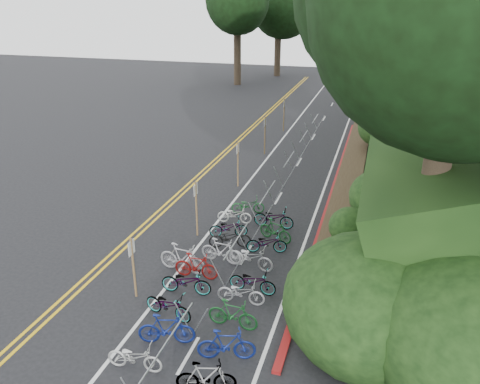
# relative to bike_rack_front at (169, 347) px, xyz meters

# --- Properties ---
(ground) EXTENTS (120.00, 120.00, 0.00)m
(ground) POSITION_rel_bike_rack_front_xyz_m (-2.86, 2.69, -0.82)
(ground) COLOR black
(ground) RESTS_ON ground
(road_markings) EXTENTS (7.47, 80.00, 0.01)m
(road_markings) POSITION_rel_bike_rack_front_xyz_m (-2.23, 12.78, -0.82)
(road_markings) COLOR gold
(road_markings) RESTS_ON ground
(red_curb) EXTENTS (0.25, 28.00, 0.10)m
(red_curb) POSITION_rel_bike_rack_front_xyz_m (2.84, 14.69, -0.77)
(red_curb) COLOR maroon
(red_curb) RESTS_ON ground
(embankment) EXTENTS (14.30, 48.14, 9.11)m
(embankment) POSITION_rel_bike_rack_front_xyz_m (10.10, 21.72, 1.74)
(embankment) COLOR black
(embankment) RESTS_ON ground
(bike_rack_front) EXTENTS (1.10, 3.37, 1.09)m
(bike_rack_front) POSITION_rel_bike_rack_front_xyz_m (0.00, 0.00, 0.00)
(bike_rack_front) COLOR gray
(bike_rack_front) RESTS_ON ground
(bike_racks_rest) EXTENTS (1.14, 23.00, 1.17)m
(bike_racks_rest) POSITION_rel_bike_rack_front_xyz_m (0.14, 15.69, 0.03)
(bike_racks_rest) COLOR gray
(bike_racks_rest) RESTS_ON ground
(signpost_near) EXTENTS (0.08, 0.40, 2.27)m
(signpost_near) POSITION_rel_bike_rack_front_xyz_m (-2.62, 2.86, 0.48)
(signpost_near) COLOR brown
(signpost_near) RESTS_ON ground
(signposts_rest) EXTENTS (0.08, 18.40, 2.50)m
(signposts_rest) POSITION_rel_bike_rack_front_xyz_m (-2.26, 16.69, 0.61)
(signposts_rest) COLOR brown
(signposts_rest) RESTS_ON ground
(bike_front) EXTENTS (0.74, 1.96, 1.15)m
(bike_front) POSITION_rel_bike_rack_front_xyz_m (-1.71, 4.81, -0.25)
(bike_front) COLOR #9E9EA3
(bike_front) RESTS_ON ground
(bike_valet) EXTENTS (3.32, 12.59, 1.03)m
(bike_valet) POSITION_rel_bike_rack_front_xyz_m (0.03, 4.93, -0.36)
(bike_valet) COLOR beige
(bike_valet) RESTS_ON ground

